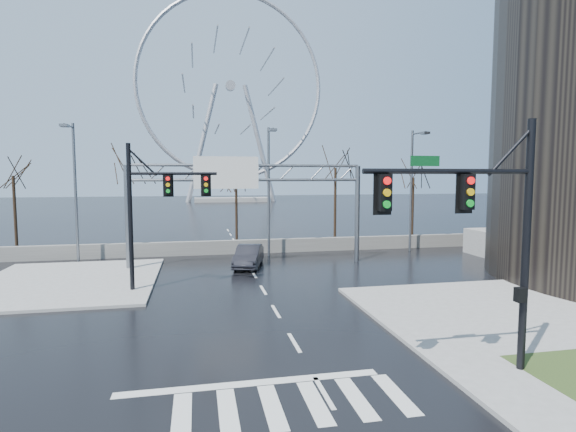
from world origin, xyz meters
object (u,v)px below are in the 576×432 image
object	(u,v)px
signal_mast_far	(152,203)
ferris_wheel	(231,94)
signal_mast_near	(489,222)
sign_gantry	(243,192)
car	(249,256)

from	to	relation	value
signal_mast_far	ferris_wheel	distance (m)	89.30
signal_mast_near	signal_mast_far	bearing A→B (deg)	130.26
signal_mast_near	signal_mast_far	distance (m)	17.03
signal_mast_far	ferris_wheel	bearing A→B (deg)	82.80
sign_gantry	ferris_wheel	bearing A→B (deg)	86.16
signal_mast_far	signal_mast_near	bearing A→B (deg)	-49.74
signal_mast_near	ferris_wheel	size ratio (longest dim) A/B	0.16
sign_gantry	ferris_wheel	size ratio (longest dim) A/B	0.32
signal_mast_near	car	world-z (taller)	signal_mast_near
signal_mast_near	car	distance (m)	19.72
signal_mast_near	signal_mast_far	world-z (taller)	same
signal_mast_far	sign_gantry	world-z (taller)	signal_mast_far
ferris_wheel	car	bearing A→B (deg)	-93.59
signal_mast_near	signal_mast_far	size ratio (longest dim) A/B	1.00
signal_mast_far	ferris_wheel	xyz separation A→B (m)	(10.87, 86.04, 21.30)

